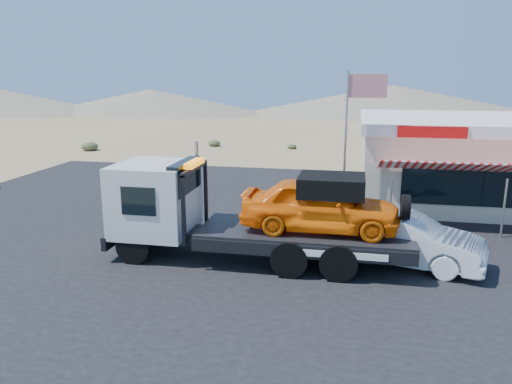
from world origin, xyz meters
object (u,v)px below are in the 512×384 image
at_px(jerky_store, 472,159).
at_px(flagpole, 352,129).
at_px(tow_truck, 250,209).
at_px(white_sedan, 401,238).

relative_size(jerky_store, flagpole, 1.73).
distance_m(tow_truck, white_sedan, 4.84).
bearing_deg(tow_truck, flagpole, 59.50).
bearing_deg(white_sedan, jerky_store, -7.03).
relative_size(white_sedan, flagpole, 0.84).
height_order(tow_truck, jerky_store, jerky_store).
height_order(tow_truck, white_sedan, tow_truck).
relative_size(tow_truck, jerky_store, 0.91).
height_order(white_sedan, flagpole, flagpole).
distance_m(white_sedan, jerky_store, 9.92).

